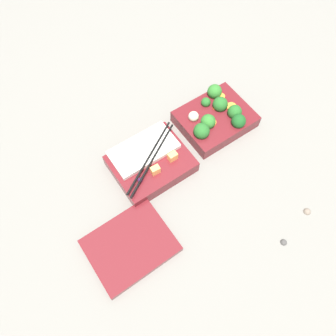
% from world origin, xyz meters
% --- Properties ---
extents(ground_plane, '(3.00, 3.00, 0.00)m').
position_xyz_m(ground_plane, '(0.00, 0.00, 0.00)').
color(ground_plane, slate).
extents(bento_tray_vegetable, '(0.19, 0.16, 0.07)m').
position_xyz_m(bento_tray_vegetable, '(-0.09, -0.03, 0.03)').
color(bento_tray_vegetable, maroon).
rests_on(bento_tray_vegetable, ground_plane).
extents(bento_tray_rice, '(0.20, 0.16, 0.06)m').
position_xyz_m(bento_tray_rice, '(0.13, -0.01, 0.02)').
color(bento_tray_rice, maroon).
rests_on(bento_tray_rice, ground_plane).
extents(bento_lid, '(0.19, 0.15, 0.02)m').
position_xyz_m(bento_lid, '(0.28, 0.14, 0.01)').
color(bento_lid, maroon).
rests_on(bento_lid, ground_plane).
extents(pebble_0, '(0.02, 0.02, 0.02)m').
position_xyz_m(pebble_0, '(-0.12, 0.31, 0.00)').
color(pebble_0, '#7A6B5B').
rests_on(pebble_0, ground_plane).
extents(pebble_1, '(0.02, 0.02, 0.02)m').
position_xyz_m(pebble_1, '(-0.02, 0.33, 0.00)').
color(pebble_1, '#474442').
rests_on(pebble_1, ground_plane).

